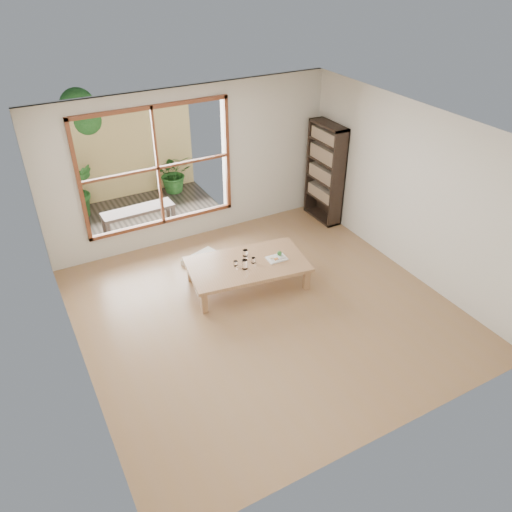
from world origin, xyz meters
The scene contains 15 objects.
ground centered at (0.00, 0.00, 0.00)m, with size 5.00×5.00×0.00m, color #946E4A.
low_table centered at (0.08, 0.65, 0.34)m, with size 1.89×1.24×0.39m.
floor_cushion centered at (-0.25, 1.45, 0.04)m, with size 0.60×0.60×0.09m, color silver.
bookshelf centered at (2.34, 1.90, 0.91)m, with size 0.29×0.82×1.81m, color black.
glass_tall centered at (-0.02, 0.54, 0.46)m, with size 0.08×0.08×0.15m, color silver.
glass_mid centered at (0.17, 0.62, 0.43)m, with size 0.06×0.06×0.09m, color silver.
glass_short centered at (0.15, 0.84, 0.44)m, with size 0.08×0.08×0.10m, color silver.
glass_small centered at (-0.10, 0.68, 0.43)m, with size 0.06×0.06×0.08m, color silver.
food_tray centered at (0.54, 0.55, 0.41)m, with size 0.31×0.23×0.09m.
deck centered at (-0.60, 3.56, 0.00)m, with size 2.80×2.00×0.05m, color #393129.
garden_bench centered at (-0.85, 3.07, 0.37)m, with size 1.30×0.42×0.41m.
bamboo_fence centered at (-0.60, 4.56, 0.90)m, with size 2.80×0.06×1.80m, color tan.
shrub_right centered at (0.29, 4.28, 0.43)m, with size 0.73×0.63×0.81m, color #275820.
shrub_left centered at (-1.62, 4.09, 0.54)m, with size 0.56×0.45×1.02m, color #275820.
garden_tree centered at (-1.28, 4.86, 1.63)m, with size 1.04×0.85×2.22m.
Camera 1 is at (-2.78, -4.88, 4.52)m, focal length 35.00 mm.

